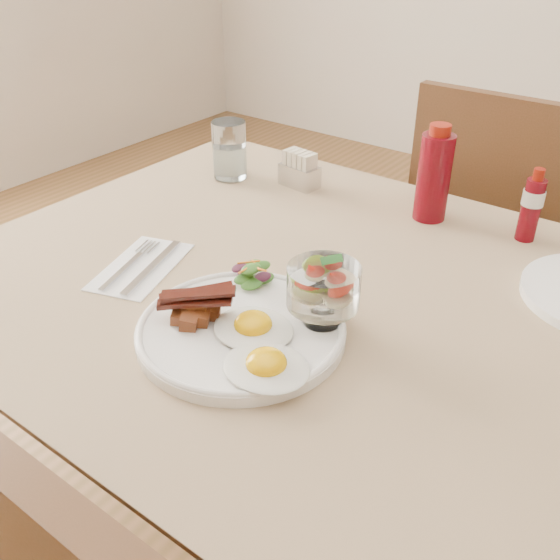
{
  "coord_description": "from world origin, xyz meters",
  "views": [
    {
      "loc": [
        0.34,
        -0.67,
        1.26
      ],
      "look_at": [
        -0.09,
        -0.11,
        0.82
      ],
      "focal_mm": 40.0,
      "sensor_mm": 36.0,
      "label": 1
    }
  ],
  "objects_px": {
    "ketchup_bottle": "(434,176)",
    "fruit_cup": "(323,287)",
    "main_plate": "(241,331)",
    "hot_sauce_bottle": "(531,206)",
    "water_glass": "(230,154)",
    "chair_far": "(505,260)",
    "sugar_caddy": "(300,171)",
    "table": "(368,356)"
  },
  "relations": [
    {
      "from": "ketchup_bottle",
      "to": "fruit_cup",
      "type": "bearing_deg",
      "value": -84.84
    },
    {
      "from": "main_plate",
      "to": "fruit_cup",
      "type": "distance_m",
      "value": 0.13
    },
    {
      "from": "ketchup_bottle",
      "to": "hot_sauce_bottle",
      "type": "relative_size",
      "value": 1.36
    },
    {
      "from": "fruit_cup",
      "to": "hot_sauce_bottle",
      "type": "distance_m",
      "value": 0.45
    },
    {
      "from": "fruit_cup",
      "to": "water_glass",
      "type": "relative_size",
      "value": 0.83
    },
    {
      "from": "chair_far",
      "to": "ketchup_bottle",
      "type": "distance_m",
      "value": 0.47
    },
    {
      "from": "sugar_caddy",
      "to": "fruit_cup",
      "type": "bearing_deg",
      "value": -44.53
    },
    {
      "from": "sugar_caddy",
      "to": "water_glass",
      "type": "height_order",
      "value": "water_glass"
    },
    {
      "from": "fruit_cup",
      "to": "hot_sauce_bottle",
      "type": "relative_size",
      "value": 0.77
    },
    {
      "from": "fruit_cup",
      "to": "hot_sauce_bottle",
      "type": "xyz_separation_m",
      "value": [
        0.13,
        0.43,
        -0.01
      ]
    },
    {
      "from": "ketchup_bottle",
      "to": "water_glass",
      "type": "xyz_separation_m",
      "value": [
        -0.42,
        -0.07,
        -0.03
      ]
    },
    {
      "from": "table",
      "to": "water_glass",
      "type": "xyz_separation_m",
      "value": [
        -0.48,
        0.25,
        0.14
      ]
    },
    {
      "from": "table",
      "to": "water_glass",
      "type": "relative_size",
      "value": 11.21
    },
    {
      "from": "table",
      "to": "water_glass",
      "type": "distance_m",
      "value": 0.56
    },
    {
      "from": "ketchup_bottle",
      "to": "water_glass",
      "type": "distance_m",
      "value": 0.42
    },
    {
      "from": "ketchup_bottle",
      "to": "water_glass",
      "type": "bearing_deg",
      "value": -170.23
    },
    {
      "from": "chair_far",
      "to": "ketchup_bottle",
      "type": "relative_size",
      "value": 5.34
    },
    {
      "from": "hot_sauce_bottle",
      "to": "water_glass",
      "type": "xyz_separation_m",
      "value": [
        -0.58,
        -0.09,
        -0.01
      ]
    },
    {
      "from": "main_plate",
      "to": "water_glass",
      "type": "height_order",
      "value": "water_glass"
    },
    {
      "from": "water_glass",
      "to": "chair_far",
      "type": "bearing_deg",
      "value": 40.96
    },
    {
      "from": "ketchup_bottle",
      "to": "hot_sauce_bottle",
      "type": "bearing_deg",
      "value": 7.52
    },
    {
      "from": "table",
      "to": "hot_sauce_bottle",
      "type": "height_order",
      "value": "hot_sauce_bottle"
    },
    {
      "from": "table",
      "to": "chair_far",
      "type": "bearing_deg",
      "value": 90.0
    },
    {
      "from": "fruit_cup",
      "to": "hot_sauce_bottle",
      "type": "bearing_deg",
      "value": 73.02
    },
    {
      "from": "chair_far",
      "to": "fruit_cup",
      "type": "height_order",
      "value": "chair_far"
    },
    {
      "from": "chair_far",
      "to": "main_plate",
      "type": "height_order",
      "value": "chair_far"
    },
    {
      "from": "table",
      "to": "fruit_cup",
      "type": "height_order",
      "value": "fruit_cup"
    },
    {
      "from": "main_plate",
      "to": "water_glass",
      "type": "distance_m",
      "value": 0.56
    },
    {
      "from": "main_plate",
      "to": "water_glass",
      "type": "relative_size",
      "value": 2.36
    },
    {
      "from": "chair_far",
      "to": "sugar_caddy",
      "type": "bearing_deg",
      "value": -132.6
    },
    {
      "from": "main_plate",
      "to": "fruit_cup",
      "type": "relative_size",
      "value": 2.85
    },
    {
      "from": "water_glass",
      "to": "main_plate",
      "type": "bearing_deg",
      "value": -47.8
    },
    {
      "from": "table",
      "to": "ketchup_bottle",
      "type": "distance_m",
      "value": 0.37
    },
    {
      "from": "table",
      "to": "hot_sauce_bottle",
      "type": "distance_m",
      "value": 0.39
    },
    {
      "from": "chair_far",
      "to": "ketchup_bottle",
      "type": "xyz_separation_m",
      "value": [
        -0.06,
        -0.35,
        0.31
      ]
    },
    {
      "from": "main_plate",
      "to": "fruit_cup",
      "type": "xyz_separation_m",
      "value": [
        0.08,
        0.07,
        0.06
      ]
    },
    {
      "from": "fruit_cup",
      "to": "ketchup_bottle",
      "type": "relative_size",
      "value": 0.56
    },
    {
      "from": "chair_far",
      "to": "main_plate",
      "type": "distance_m",
      "value": 0.87
    },
    {
      "from": "fruit_cup",
      "to": "water_glass",
      "type": "bearing_deg",
      "value": 143.35
    },
    {
      "from": "chair_far",
      "to": "fruit_cup",
      "type": "distance_m",
      "value": 0.81
    },
    {
      "from": "chair_far",
      "to": "hot_sauce_bottle",
      "type": "relative_size",
      "value": 7.28
    },
    {
      "from": "main_plate",
      "to": "ketchup_bottle",
      "type": "xyz_separation_m",
      "value": [
        0.04,
        0.48,
        0.07
      ]
    }
  ]
}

